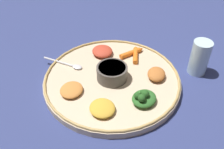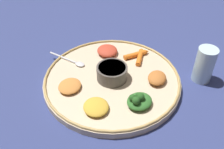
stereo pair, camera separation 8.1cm
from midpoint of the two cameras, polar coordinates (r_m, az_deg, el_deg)
The scene contains 13 objects.
ground_plane at distance 0.83m, azimuth -2.78°, elevation -2.05°, with size 2.40×2.40×0.00m, color navy.
platter at distance 0.82m, azimuth -2.80°, elevation -1.49°, with size 0.43×0.43×0.02m, color #C6B293.
platter_rim at distance 0.81m, azimuth -2.83°, elevation -0.76°, with size 0.43×0.43×0.01m, color tan.
center_bowl at distance 0.80m, azimuth -2.88°, elevation 0.38°, with size 0.10×0.10×0.04m.
spoon at distance 0.88m, azimuth -12.16°, elevation 2.06°, with size 0.08×0.14×0.01m.
greens_pile at distance 0.73m, azimuth 3.79°, elevation -5.43°, with size 0.08×0.08×0.04m.
carrot_near_spoon at distance 0.90m, azimuth 2.72°, elevation 4.38°, with size 0.08×0.08×0.02m.
carrot_outer at distance 0.91m, azimuth 1.88°, elevation 4.77°, with size 0.10×0.03×0.02m.
mound_berbere_red at distance 0.91m, azimuth -4.69°, elevation 5.09°, with size 0.07×0.07×0.02m, color #B73D28.
mound_chickpea at distance 0.82m, azimuth 7.08°, elevation -0.02°, with size 0.07×0.06×0.03m, color #B2662D.
mound_squash at distance 0.78m, azimuth -11.94°, elevation -3.47°, with size 0.07×0.07×0.02m, color #C67A38.
mound_lentil_yellow at distance 0.71m, azimuth -5.42°, elevation -7.58°, with size 0.08×0.07×0.02m, color gold.
drinking_glass at distance 0.88m, azimuth 16.32°, elevation 3.09°, with size 0.06×0.06×0.12m.
Camera 1 is at (-0.41, -0.46, 0.56)m, focal length 41.17 mm.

